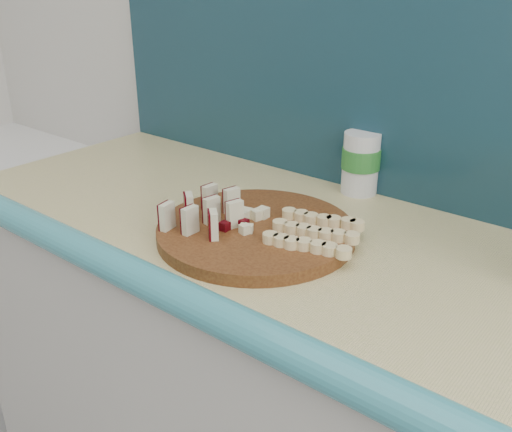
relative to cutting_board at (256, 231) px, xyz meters
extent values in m
cube|color=silver|center=(0.27, 0.36, 0.38)|extent=(3.60, 0.04, 2.60)
cube|color=#D1C67A|center=(0.37, 0.06, -0.03)|extent=(2.20, 0.60, 0.03)
cube|color=teal|center=(0.37, -0.24, -0.03)|extent=(2.20, 0.06, 0.03)
cube|color=white|center=(-1.18, 0.06, -0.52)|extent=(0.70, 0.70, 0.80)
cylinder|color=#3F1D0D|center=(0.00, 0.00, 0.00)|extent=(0.46, 0.46, 0.02)
cube|color=beige|center=(-0.12, -0.11, 0.04)|extent=(0.02, 0.03, 0.05)
cube|color=#44040B|center=(-0.13, -0.12, 0.04)|extent=(0.01, 0.03, 0.05)
cube|color=beige|center=(-0.12, -0.05, 0.04)|extent=(0.02, 0.03, 0.05)
cube|color=#44040B|center=(-0.13, -0.06, 0.04)|extent=(0.01, 0.03, 0.05)
cube|color=beige|center=(-0.12, 0.00, 0.04)|extent=(0.02, 0.03, 0.05)
cube|color=#44040B|center=(-0.13, 0.00, 0.04)|extent=(0.01, 0.03, 0.05)
cube|color=beige|center=(-0.07, -0.10, 0.04)|extent=(0.02, 0.03, 0.05)
cube|color=#44040B|center=(-0.08, -0.10, 0.04)|extent=(0.01, 0.03, 0.05)
cube|color=beige|center=(-0.07, -0.04, 0.04)|extent=(0.02, 0.03, 0.05)
cube|color=#44040B|center=(-0.08, -0.04, 0.04)|extent=(0.01, 0.03, 0.05)
cube|color=beige|center=(-0.07, 0.02, 0.04)|extent=(0.02, 0.03, 0.05)
cube|color=#44040B|center=(-0.08, 0.01, 0.04)|extent=(0.01, 0.03, 0.05)
cube|color=beige|center=(-0.03, -0.09, 0.04)|extent=(0.02, 0.03, 0.05)
cube|color=#44040B|center=(-0.03, -0.09, 0.04)|extent=(0.01, 0.03, 0.05)
cube|color=beige|center=(-0.03, -0.03, 0.04)|extent=(0.02, 0.03, 0.05)
cube|color=#44040B|center=(-0.04, -0.03, 0.04)|extent=(0.01, 0.03, 0.05)
cube|color=beige|center=(-0.01, 0.00, 0.02)|extent=(0.02, 0.02, 0.02)
cube|color=beige|center=(-0.01, 0.01, 0.02)|extent=(0.02, 0.02, 0.02)
cube|color=#44040B|center=(-0.02, 0.02, 0.02)|extent=(0.02, 0.02, 0.02)
cube|color=beige|center=(-0.03, 0.00, 0.02)|extent=(0.02, 0.02, 0.02)
cube|color=beige|center=(-0.04, 0.00, 0.02)|extent=(0.02, 0.02, 0.02)
cube|color=beige|center=(-0.04, -0.01, 0.02)|extent=(0.02, 0.02, 0.02)
cube|color=beige|center=(-0.03, -0.02, 0.02)|extent=(0.02, 0.02, 0.02)
cube|color=beige|center=(-0.02, -0.03, 0.02)|extent=(0.02, 0.02, 0.02)
cube|color=#44040B|center=(-0.01, -0.03, 0.02)|extent=(0.02, 0.02, 0.02)
cube|color=beige|center=(-0.01, -0.01, 0.02)|extent=(0.02, 0.02, 0.02)
cylinder|color=beige|center=(0.06, -0.04, 0.02)|extent=(0.03, 0.03, 0.02)
cylinder|color=beige|center=(0.08, -0.03, 0.02)|extent=(0.03, 0.03, 0.02)
cylinder|color=beige|center=(0.10, -0.03, 0.02)|extent=(0.03, 0.03, 0.02)
cylinder|color=beige|center=(0.12, -0.02, 0.02)|extent=(0.03, 0.03, 0.02)
cylinder|color=beige|center=(0.15, -0.01, 0.02)|extent=(0.03, 0.03, 0.02)
cylinder|color=beige|center=(0.17, -0.01, 0.02)|extent=(0.03, 0.03, 0.02)
cylinder|color=beige|center=(0.19, 0.00, 0.02)|extent=(0.03, 0.03, 0.02)
cylinder|color=beige|center=(0.04, 0.01, 0.02)|extent=(0.03, 0.03, 0.02)
cylinder|color=beige|center=(0.07, 0.02, 0.02)|extent=(0.03, 0.03, 0.02)
cylinder|color=beige|center=(0.09, 0.03, 0.02)|extent=(0.03, 0.03, 0.02)
cylinder|color=beige|center=(0.11, 0.03, 0.02)|extent=(0.03, 0.03, 0.02)
cylinder|color=beige|center=(0.13, 0.04, 0.02)|extent=(0.03, 0.03, 0.02)
cylinder|color=beige|center=(0.15, 0.05, 0.02)|extent=(0.03, 0.03, 0.02)
cylinder|color=beige|center=(0.17, 0.05, 0.02)|extent=(0.03, 0.03, 0.02)
cylinder|color=beige|center=(0.03, 0.07, 0.02)|extent=(0.03, 0.03, 0.02)
cylinder|color=beige|center=(0.05, 0.07, 0.02)|extent=(0.03, 0.03, 0.02)
cylinder|color=beige|center=(0.07, 0.08, 0.02)|extent=(0.03, 0.03, 0.02)
cylinder|color=beige|center=(0.09, 0.09, 0.02)|extent=(0.03, 0.03, 0.02)
cylinder|color=beige|center=(0.11, 0.09, 0.02)|extent=(0.03, 0.03, 0.02)
cylinder|color=beige|center=(0.14, 0.10, 0.02)|extent=(0.03, 0.03, 0.02)
cylinder|color=beige|center=(0.16, 0.10, 0.02)|extent=(0.03, 0.03, 0.02)
cylinder|color=silver|center=(0.04, 0.32, 0.06)|extent=(0.08, 0.08, 0.14)
cylinder|color=#2E8131|center=(0.04, 0.32, 0.07)|extent=(0.08, 0.08, 0.05)
camera|label=1|loc=(0.61, -0.75, 0.47)|focal=40.00mm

